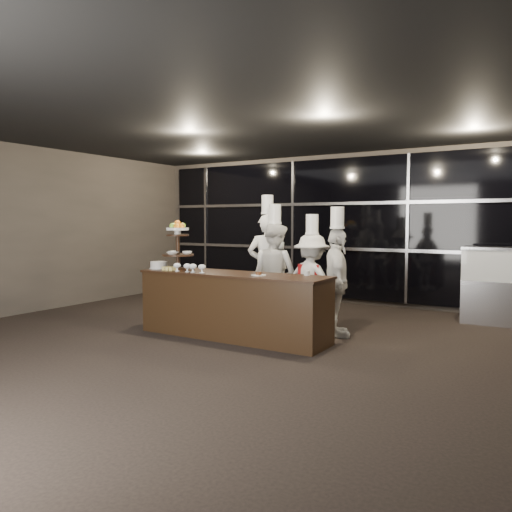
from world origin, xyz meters
The scene contains 14 objects.
room centered at (0.00, 0.00, 1.50)m, with size 10.00×10.00×10.00m.
window_wall centered at (0.00, 4.94, 1.50)m, with size 8.60×0.10×2.80m.
buffet_counter centered at (-0.29, 1.29, 0.47)m, with size 2.84×0.74×0.92m.
display_stand centered at (-1.29, 1.29, 1.34)m, with size 0.48×0.48×0.74m.
compotes centered at (-0.88, 1.07, 1.00)m, with size 0.56×0.11×0.12m.
layer_cake centered at (-1.62, 1.24, 0.97)m, with size 0.30×0.30×0.11m.
pastry_squares centered at (-1.31, 1.13, 0.95)m, with size 0.20×0.13×0.05m.
small_plate centered at (0.20, 1.19, 0.94)m, with size 0.20×0.20×0.05m.
chef_cup centered at (0.75, 1.54, 0.96)m, with size 0.08×0.08×0.07m, color white.
display_case centered at (2.97, 4.30, 0.69)m, with size 1.37×0.60×1.24m.
chef_a centered at (-0.43, 2.52, 0.91)m, with size 0.77×0.66×2.07m.
chef_b centered at (-0.22, 2.39, 0.82)m, with size 0.90×0.77×1.91m.
chef_c centered at (0.42, 2.40, 0.74)m, with size 1.01×0.69×1.76m.
chef_d centered at (0.94, 2.12, 0.80)m, with size 0.77×0.98×1.85m.
Camera 1 is at (3.64, -4.50, 1.65)m, focal length 35.00 mm.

